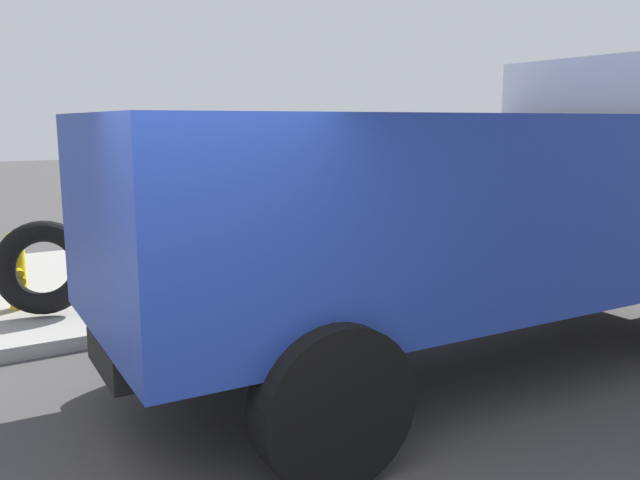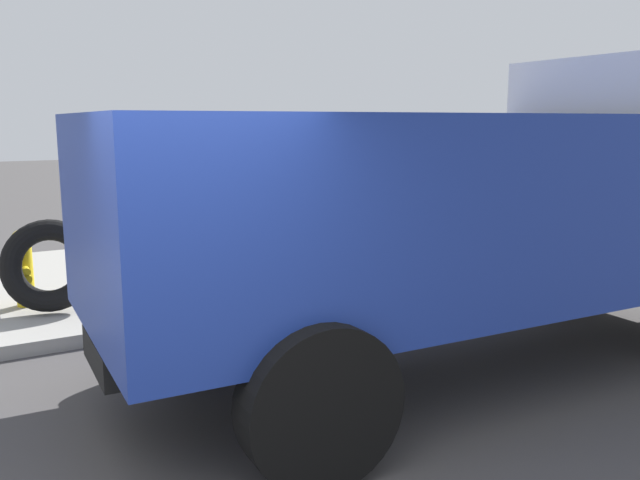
% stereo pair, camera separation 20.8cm
% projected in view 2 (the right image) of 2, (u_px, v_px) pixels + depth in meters
% --- Properties ---
extents(sidewalk_curb, '(36.00, 5.00, 0.15)m').
position_uv_depth(sidewalk_curb, '(17.00, 293.00, 8.87)').
color(sidewalk_curb, '#99968E').
rests_on(sidewalk_curb, ground).
extents(fire_hydrant, '(0.24, 0.54, 0.93)m').
position_uv_depth(fire_hydrant, '(24.00, 265.00, 7.91)').
color(fire_hydrant, yellow).
rests_on(fire_hydrant, sidewalk_curb).
extents(loose_tire, '(1.18, 0.79, 1.10)m').
position_uv_depth(loose_tire, '(49.00, 265.00, 7.66)').
color(loose_tire, black).
rests_on(loose_tire, sidewalk_curb).
extents(dump_truck_blue, '(7.10, 3.04, 3.00)m').
position_uv_depth(dump_truck_blue, '(492.00, 199.00, 6.29)').
color(dump_truck_blue, '#1E3899').
rests_on(dump_truck_blue, ground).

